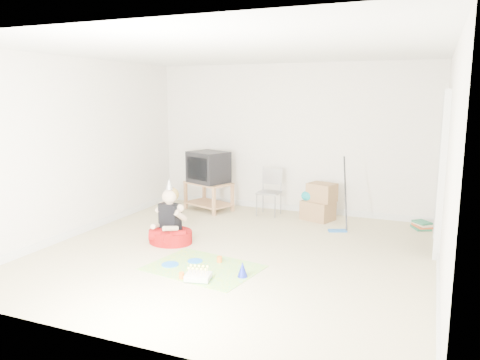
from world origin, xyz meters
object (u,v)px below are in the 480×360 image
at_px(crt_tv, 208,167).
at_px(birthday_cake, 198,277).
at_px(cardboard_boxes, 319,202).
at_px(tv_stand, 209,194).
at_px(seated_woman, 170,229).
at_px(folding_chair, 269,193).

distance_m(crt_tv, birthday_cake, 3.38).
height_order(crt_tv, cardboard_boxes, crt_tv).
bearing_deg(tv_stand, birthday_cake, -65.82).
bearing_deg(birthday_cake, seated_woman, 132.85).
bearing_deg(folding_chair, birthday_cake, -85.84).
xyz_separation_m(crt_tv, cardboard_boxes, (2.00, 0.09, -0.49)).
xyz_separation_m(folding_chair, seated_woman, (-0.78, -1.99, -0.20)).
distance_m(tv_stand, folding_chair, 1.13).
distance_m(crt_tv, cardboard_boxes, 2.06).
bearing_deg(crt_tv, seated_woman, -57.73).
bearing_deg(cardboard_boxes, folding_chair, -178.73).
height_order(crt_tv, folding_chair, crt_tv).
relative_size(folding_chair, cardboard_boxes, 1.32).
bearing_deg(crt_tv, tv_stand, 112.09).
relative_size(crt_tv, folding_chair, 0.78).
relative_size(cardboard_boxes, seated_woman, 0.67).
distance_m(crt_tv, seated_woman, 2.04).
relative_size(tv_stand, crt_tv, 1.47).
height_order(seated_woman, birthday_cake, seated_woman).
xyz_separation_m(folding_chair, cardboard_boxes, (0.87, 0.02, -0.10)).
relative_size(seated_woman, birthday_cake, 2.92).
bearing_deg(seated_woman, folding_chair, 68.61).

